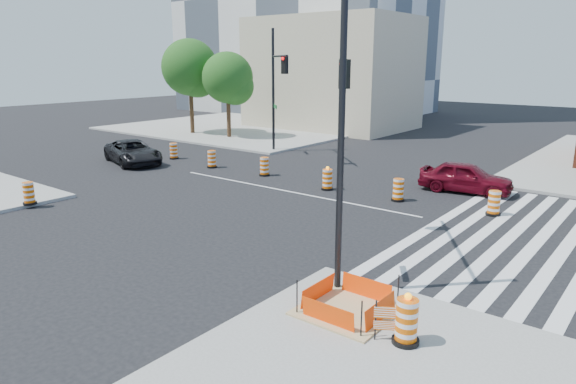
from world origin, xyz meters
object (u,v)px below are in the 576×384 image
object	(u,v)px
dark_suv	(133,152)
signal_pole_se	(342,111)
red_coupe	(466,177)
signal_pole_nw	(277,80)

from	to	relation	value
dark_suv	signal_pole_se	distance (m)	20.43
red_coupe	dark_suv	xyz separation A→B (m)	(-18.69, -5.58, -0.02)
signal_pole_nw	dark_suv	bearing A→B (deg)	-82.21
red_coupe	dark_suv	world-z (taller)	red_coupe
signal_pole_se	dark_suv	bearing A→B (deg)	40.36
signal_pole_se	signal_pole_nw	size ratio (longest dim) A/B	0.97
red_coupe	signal_pole_nw	xyz separation A→B (m)	(-13.39, 1.99, 4.24)
signal_pole_nw	red_coupe	bearing A→B (deg)	34.33
red_coupe	signal_pole_nw	world-z (taller)	signal_pole_nw
red_coupe	signal_pole_se	xyz separation A→B (m)	(0.33, -11.81, 4.07)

